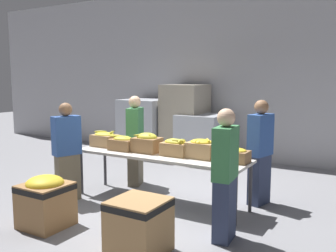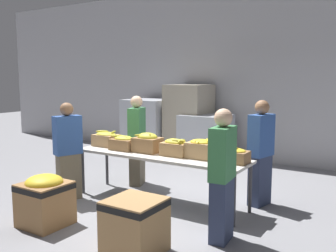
# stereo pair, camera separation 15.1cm
# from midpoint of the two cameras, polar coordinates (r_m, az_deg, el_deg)

# --- Properties ---
(ground_plane) EXTENTS (30.00, 30.00, 0.00)m
(ground_plane) POSITION_cam_midpoint_polar(r_m,az_deg,el_deg) (5.83, -2.02, -11.50)
(ground_plane) COLOR gray
(wall_back) EXTENTS (16.00, 0.08, 4.00)m
(wall_back) POSITION_cam_midpoint_polar(r_m,az_deg,el_deg) (8.68, 10.66, 8.04)
(wall_back) COLOR #A8A8AD
(wall_back) RESTS_ON ground_plane
(sorting_table) EXTENTS (2.75, 0.71, 0.74)m
(sorting_table) POSITION_cam_midpoint_polar(r_m,az_deg,el_deg) (5.64, -2.05, -4.82)
(sorting_table) COLOR beige
(sorting_table) RESTS_ON ground_plane
(banana_box_0) EXTENTS (0.41, 0.31, 0.26)m
(banana_box_0) POSITION_cam_midpoint_polar(r_m,az_deg,el_deg) (6.34, -10.32, -1.96)
(banana_box_0) COLOR tan
(banana_box_0) RESTS_ON sorting_table
(banana_box_1) EXTENTS (0.40, 0.28, 0.25)m
(banana_box_1) POSITION_cam_midpoint_polar(r_m,az_deg,el_deg) (5.96, -7.64, -2.59)
(banana_box_1) COLOR olive
(banana_box_1) RESTS_ON sorting_table
(banana_box_2) EXTENTS (0.40, 0.32, 0.31)m
(banana_box_2) POSITION_cam_midpoint_polar(r_m,az_deg,el_deg) (5.76, -3.98, -2.55)
(banana_box_2) COLOR olive
(banana_box_2) RESTS_ON sorting_table
(banana_box_3) EXTENTS (0.40, 0.29, 0.26)m
(banana_box_3) POSITION_cam_midpoint_polar(r_m,az_deg,el_deg) (5.49, 0.36, -3.24)
(banana_box_3) COLOR #A37A4C
(banana_box_3) RESTS_ON sorting_table
(banana_box_4) EXTENTS (0.40, 0.29, 0.29)m
(banana_box_4) POSITION_cam_midpoint_polar(r_m,az_deg,el_deg) (5.35, 4.30, -3.41)
(banana_box_4) COLOR tan
(banana_box_4) RESTS_ON sorting_table
(banana_box_5) EXTENTS (0.40, 0.29, 0.23)m
(banana_box_5) POSITION_cam_midpoint_polar(r_m,az_deg,el_deg) (5.15, 9.17, -4.33)
(banana_box_5) COLOR olive
(banana_box_5) RESTS_ON sorting_table
(volunteer_0) EXTENTS (0.35, 0.47, 1.57)m
(volunteer_0) POSITION_cam_midpoint_polar(r_m,az_deg,el_deg) (6.58, -5.68, -2.30)
(volunteer_0) COLOR #6B604C
(volunteer_0) RESTS_ON ground_plane
(volunteer_1) EXTENTS (0.33, 0.45, 1.51)m
(volunteer_1) POSITION_cam_midpoint_polar(r_m,az_deg,el_deg) (5.95, -15.84, -3.89)
(volunteer_1) COLOR #6B604C
(volunteer_1) RESTS_ON ground_plane
(volunteer_2) EXTENTS (0.30, 0.46, 1.56)m
(volunteer_2) POSITION_cam_midpoint_polar(r_m,az_deg,el_deg) (5.69, 13.10, -4.03)
(volunteer_2) COLOR #2D3856
(volunteer_2) RESTS_ON ground_plane
(volunteer_3) EXTENTS (0.25, 0.43, 1.54)m
(volunteer_3) POSITION_cam_midpoint_polar(r_m,az_deg,el_deg) (4.36, 7.70, -7.56)
(volunteer_3) COLOR #2D3856
(volunteer_3) RESTS_ON ground_plane
(donation_bin_0) EXTENTS (0.56, 0.56, 0.66)m
(donation_bin_0) POSITION_cam_midpoint_polar(r_m,az_deg,el_deg) (5.09, -18.97, -10.56)
(donation_bin_0) COLOR olive
(donation_bin_0) RESTS_ON ground_plane
(donation_bin_1) EXTENTS (0.57, 0.57, 0.60)m
(donation_bin_1) POSITION_cam_midpoint_polar(r_m,az_deg,el_deg) (4.17, -5.53, -14.68)
(donation_bin_1) COLOR #A37A4C
(donation_bin_1) RESTS_ON ground_plane
(pallet_stack_0) EXTENTS (0.98, 0.98, 1.72)m
(pallet_stack_0) POSITION_cam_midpoint_polar(r_m,az_deg,el_deg) (8.66, 2.12, 0.54)
(pallet_stack_0) COLOR olive
(pallet_stack_0) RESTS_ON ground_plane
(pallet_stack_1) EXTENTS (1.14, 1.14, 1.36)m
(pallet_stack_1) POSITION_cam_midpoint_polar(r_m,az_deg,el_deg) (9.14, -3.88, -0.26)
(pallet_stack_1) COLOR olive
(pallet_stack_1) RESTS_ON ground_plane
(pallet_stack_2) EXTENTS (1.05, 1.05, 1.08)m
(pallet_stack_2) POSITION_cam_midpoint_polar(r_m,az_deg,el_deg) (8.34, 4.75, -1.99)
(pallet_stack_2) COLOR olive
(pallet_stack_2) RESTS_ON ground_plane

